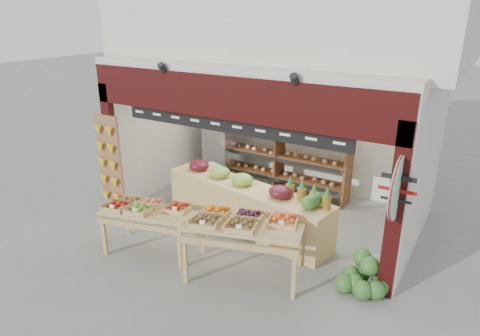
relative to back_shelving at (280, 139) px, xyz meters
name	(u,v)px	position (x,y,z in m)	size (l,w,h in m)	color
ground	(257,221)	(0.34, -1.64, -1.22)	(60.00, 60.00, 0.00)	slate
shop_structure	(299,11)	(0.34, -0.03, 2.70)	(6.36, 5.12, 5.40)	silver
banana_board	(109,161)	(-2.39, -2.82, -0.10)	(0.60, 0.15, 1.80)	#8F6041
gift_sign	(398,188)	(3.09, -2.79, 0.53)	(0.04, 0.93, 0.92)	silver
back_shelving	(280,139)	(0.00, 0.00, 0.00)	(3.27, 0.54, 1.99)	brown
refrigerator	(223,143)	(-1.44, -0.11, -0.29)	(0.73, 0.73, 1.87)	#A9ACB0
cardboard_stack	(218,188)	(-0.91, -1.15, -0.95)	(1.14, 0.82, 0.73)	beige
mid_counter	(246,205)	(0.30, -1.99, -0.74)	(3.57, 1.28, 1.10)	tan
display_table_left	(145,209)	(-0.80, -3.52, -0.47)	(1.68, 1.19, 0.98)	tan
display_table_right	(241,223)	(0.98, -3.30, -0.35)	(1.99, 1.47, 1.11)	tan
watermelon_pile	(365,278)	(2.80, -2.73, -1.02)	(0.78, 0.73, 0.55)	#21511B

